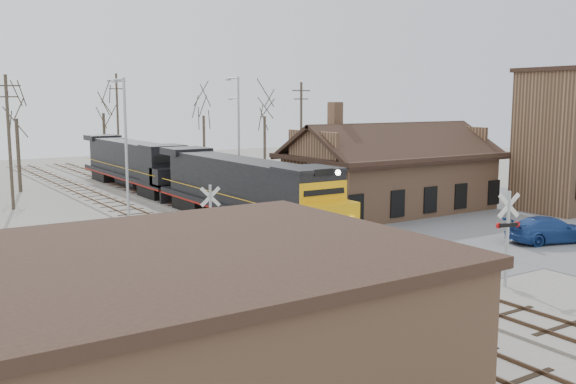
# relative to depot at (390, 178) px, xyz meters

# --- Properties ---
(ground) EXTENTS (140.00, 140.00, 0.00)m
(ground) POSITION_rel_depot_xyz_m (-11.99, -12.00, -2.41)
(ground) COLOR gray
(ground) RESTS_ON ground
(road) EXTENTS (60.00, 9.00, 0.03)m
(road) POSITION_rel_depot_xyz_m (-11.99, -12.00, -2.39)
(road) COLOR #5C5C61
(road) RESTS_ON ground
(parking_lot) EXTENTS (22.00, 26.00, 0.03)m
(parking_lot) POSITION_rel_depot_xyz_m (6.01, -8.00, -2.39)
(parking_lot) COLOR #5C5C61
(parking_lot) RESTS_ON ground
(track_main) EXTENTS (3.40, 90.00, 0.24)m
(track_main) POSITION_rel_depot_xyz_m (-11.99, 3.00, -2.34)
(track_main) COLOR gray
(track_main) RESTS_ON ground
(track_siding) EXTENTS (3.40, 90.00, 0.24)m
(track_siding) POSITION_rel_depot_xyz_m (-16.49, 3.00, -2.34)
(track_siding) COLOR gray
(track_siding) RESTS_ON ground
(depot) EXTENTS (15.20, 9.31, 7.90)m
(depot) POSITION_rel_depot_xyz_m (0.00, 0.00, 0.00)
(depot) COLOR #A17353
(depot) RESTS_ON ground
(signal_tower) EXTENTS (6.00, 5.40, 10.30)m
(signal_tower) POSITION_rel_depot_xyz_m (10.40, -7.00, 2.67)
(signal_tower) COLOR #91684A
(signal_tower) RESTS_ON ground
(commercial_building) EXTENTS (12.40, 10.40, 4.30)m
(commercial_building) POSITION_rel_depot_xyz_m (-24.99, -20.00, -0.25)
(commercial_building) COLOR #A17353
(commercial_building) RESTS_ON ground
(locomotive_lead) EXTENTS (3.03, 20.29, 4.50)m
(locomotive_lead) POSITION_rel_depot_xyz_m (-11.99, 0.10, -0.04)
(locomotive_lead) COLOR black
(locomotive_lead) RESTS_ON ground
(locomotive_trailing) EXTENTS (3.03, 20.29, 4.26)m
(locomotive_trailing) POSITION_rel_depot_xyz_m (-11.99, 20.66, -0.04)
(locomotive_trailing) COLOR black
(locomotive_trailing) RESTS_ON ground
(crossbuck_near) EXTENTS (1.18, 0.38, 4.20)m
(crossbuck_near) POSITION_rel_depot_xyz_m (-8.99, -17.41, -0.44)
(crossbuck_near) COLOR #A5A8AD
(crossbuck_near) RESTS_ON ground
(crossbuck_far) EXTENTS (1.08, 0.41, 3.89)m
(crossbuck_far) POSITION_rel_depot_xyz_m (-17.81, -6.58, -0.57)
(crossbuck_far) COLOR #A5A8AD
(crossbuck_far) RESTS_ON ground
(parked_car) EXTENTS (5.49, 3.50, 1.48)m
(parked_car) POSITION_rel_depot_xyz_m (0.29, -13.11, -1.67)
(parked_car) COLOR navy
(parked_car) RESTS_ON ground
(streetlight_a) EXTENTS (0.25, 2.04, 9.40)m
(streetlight_a) POSITION_rel_depot_xyz_m (-18.55, 3.63, 2.83)
(streetlight_a) COLOR #A5A8AD
(streetlight_a) RESTS_ON ground
(streetlight_b) EXTENTS (0.25, 2.04, 9.83)m
(streetlight_b) POSITION_rel_depot_xyz_m (-7.34, 9.71, 3.05)
(streetlight_b) COLOR #A5A8AD
(streetlight_b) RESTS_ON ground
(streetlight_c) EXTENTS (0.25, 2.04, 8.30)m
(streetlight_c) POSITION_rel_depot_xyz_m (-1.01, 21.32, 2.27)
(streetlight_c) COLOR #A5A8AD
(streetlight_c) RESTS_ON ground
(utility_pole_a) EXTENTS (2.00, 0.24, 9.87)m
(utility_pole_a) POSITION_rel_depot_xyz_m (-23.21, 15.39, 2.75)
(utility_pole_a) COLOR #382D23
(utility_pole_a) RESTS_ON ground
(utility_pole_b) EXTENTS (2.00, 0.24, 10.81)m
(utility_pole_b) POSITION_rel_depot_xyz_m (-9.48, 32.43, 3.23)
(utility_pole_b) COLOR #382D23
(utility_pole_b) RESTS_ON ground
(utility_pole_c) EXTENTS (2.00, 0.24, 9.72)m
(utility_pole_c) POSITION_rel_depot_xyz_m (3.19, 16.34, 2.68)
(utility_pole_c) COLOR #382D23
(utility_pole_c) RESTS_ON ground
(tree_b) EXTENTS (4.29, 4.29, 10.52)m
(tree_b) POSITION_rel_depot_xyz_m (-20.93, 24.94, 5.08)
(tree_b) COLOR #382D23
(tree_b) RESTS_ON ground
(tree_c) EXTENTS (4.40, 4.40, 10.78)m
(tree_c) POSITION_rel_depot_xyz_m (-10.06, 35.46, 5.27)
(tree_c) COLOR #382D23
(tree_c) RESTS_ON ground
(tree_d) EXTENTS (4.18, 4.18, 10.23)m
(tree_d) POSITION_rel_depot_xyz_m (0.44, 32.14, 4.88)
(tree_d) COLOR #382D23
(tree_d) RESTS_ON ground
(tree_e) EXTENTS (4.16, 4.16, 10.20)m
(tree_e) POSITION_rel_depot_xyz_m (5.02, 26.23, 4.85)
(tree_e) COLOR #382D23
(tree_e) RESTS_ON ground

